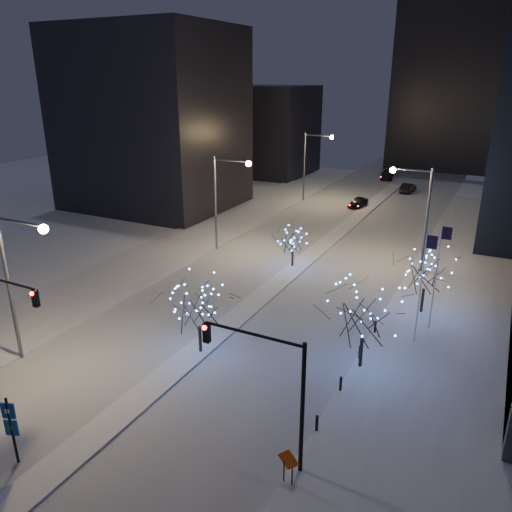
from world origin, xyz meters
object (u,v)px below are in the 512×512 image
Objects in this scene: street_lamp_w_mid at (224,191)px; holiday_tree_median_far at (293,240)px; holiday_tree_plaza_far at (426,270)px; holiday_tree_plaza_near at (364,313)px; car_far at (387,175)px; wayfinding_sign at (11,424)px; traffic_signal_east at (271,378)px; street_lamp_east at (418,206)px; street_lamp_w_near at (17,270)px; street_lamp_w_far at (311,158)px; car_mid at (408,188)px; holiday_tree_median_near at (199,306)px; car_near at (358,202)px; construction_sign at (288,463)px.

street_lamp_w_mid is 9.30m from holiday_tree_median_far.
holiday_tree_plaza_near is at bearing -101.97° from holiday_tree_plaza_far.
wayfinding_sign is (0.63, -78.70, 1.54)m from car_far.
traffic_signal_east reaches higher than holiday_tree_plaza_near.
street_lamp_east is at bearing 105.68° from holiday_tree_plaza_far.
street_lamp_w_near and street_lamp_w_far have the same top height.
car_mid is 54.37m from holiday_tree_plaza_near.
holiday_tree_median_near reaches higher than holiday_tree_median_far.
traffic_signal_east is 10.29m from holiday_tree_plaza_near.
street_lamp_east is (19.02, 3.00, -0.05)m from street_lamp_w_mid.
car_far is at bearing 92.52° from holiday_tree_median_far.
car_near is (7.44, 24.74, -5.78)m from street_lamp_w_mid.
street_lamp_w_mid is 31.60m from traffic_signal_east.
holiday_tree_plaza_far is at bearing -83.59° from car_far.
car_far is at bearing 101.79° from holiday_tree_plaza_near.
holiday_tree_median_far is 0.75× the size of holiday_tree_plaza_far.
holiday_tree_median_far is at bearing -8.78° from street_lamp_w_mid.
construction_sign is (12.93, -74.02, 0.55)m from car_far.
holiday_tree_plaza_far reaches higher than construction_sign.
holiday_tree_median_near reaches higher than car_mid.
street_lamp_w_far is 54.07m from traffic_signal_east.
construction_sign is (19.24, -52.00, -5.21)m from street_lamp_w_far.
street_lamp_w_mid is 25.00m from street_lamp_w_far.
car_mid is at bearing 95.39° from traffic_signal_east.
street_lamp_w_near reaches higher than car_far.
car_mid is at bearing 78.20° from car_near.
car_near is at bearing 73.27° from street_lamp_w_mid.
holiday_tree_median_far is (-3.41, -39.18, 2.06)m from car_mid.
holiday_tree_plaza_near is at bearing 31.04° from wayfinding_sign.
construction_sign is at bearing -89.72° from car_far.
street_lamp_east is (19.02, -22.00, -0.05)m from street_lamp_w_far.
traffic_signal_east is 26.52m from holiday_tree_median_far.
car_far is (-5.54, 9.15, -0.00)m from car_mid.
street_lamp_w_near is at bearing -147.19° from holiday_tree_median_near.
car_near is 0.72× the size of holiday_tree_plaza_near.
car_far is at bearing 82.35° from street_lamp_w_mid.
holiday_tree_plaza_near is at bearing -88.73° from street_lamp_east.
holiday_tree_median_near is 17.76m from holiday_tree_median_far.
traffic_signal_east reaches higher than car_far.
holiday_tree_median_near reaches higher than car_near.
street_lamp_w_far reaches higher than traffic_signal_east.
car_near is at bearing 92.40° from holiday_tree_median_near.
street_lamp_w_near is 1.00× the size of street_lamp_w_mid.
traffic_signal_east is 1.19× the size of holiday_tree_plaza_near.
construction_sign is (1.36, -0.99, -3.47)m from traffic_signal_east.
car_mid is at bearing 47.36° from street_lamp_w_far.
holiday_tree_median_far is 0.70× the size of holiday_tree_plaza_near.
street_lamp_w_mid reaches higher than traffic_signal_east.
holiday_tree_plaza_far reaches higher than car_mid.
wayfinding_sign reaches higher than car_mid.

